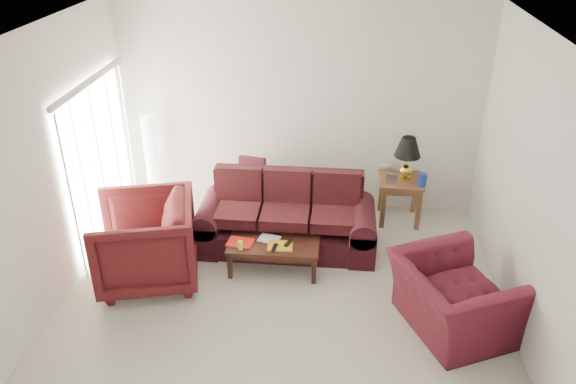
# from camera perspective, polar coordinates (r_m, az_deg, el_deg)

# --- Properties ---
(floor) EXTENTS (5.00, 5.00, 0.00)m
(floor) POSITION_cam_1_polar(r_m,az_deg,el_deg) (6.42, -0.77, -11.91)
(floor) COLOR beige
(floor) RESTS_ON ground
(blinds) EXTENTS (0.10, 2.00, 2.16)m
(blinds) POSITION_cam_1_polar(r_m,az_deg,el_deg) (7.51, -18.36, 2.67)
(blinds) COLOR silver
(blinds) RESTS_ON ground
(sofa) EXTENTS (2.35, 1.13, 0.94)m
(sofa) POSITION_cam_1_polar(r_m,az_deg,el_deg) (7.21, -0.21, -2.37)
(sofa) COLOR black
(sofa) RESTS_ON ground
(throw_pillow) EXTENTS (0.40, 0.25, 0.39)m
(throw_pillow) POSITION_cam_1_polar(r_m,az_deg,el_deg) (7.86, -3.69, 2.23)
(throw_pillow) COLOR black
(throw_pillow) RESTS_ON sofa
(end_table) EXTENTS (0.60, 0.60, 0.64)m
(end_table) POSITION_cam_1_polar(r_m,az_deg,el_deg) (8.04, 11.25, -0.74)
(end_table) COLOR #472F18
(end_table) RESTS_ON ground
(table_lamp) EXTENTS (0.48, 0.48, 0.60)m
(table_lamp) POSITION_cam_1_polar(r_m,az_deg,el_deg) (7.81, 11.98, 3.38)
(table_lamp) COLOR #E4BF47
(table_lamp) RESTS_ON end_table
(clock) EXTENTS (0.16, 0.09, 0.15)m
(clock) POSITION_cam_1_polar(r_m,az_deg,el_deg) (7.70, 10.53, 1.31)
(clock) COLOR #B9B8BD
(clock) RESTS_ON end_table
(blue_canister) EXTENTS (0.13, 0.13, 0.17)m
(blue_canister) POSITION_cam_1_polar(r_m,az_deg,el_deg) (7.74, 13.50, 1.21)
(blue_canister) COLOR #182EA0
(blue_canister) RESTS_ON end_table
(picture_frame) EXTENTS (0.16, 0.19, 0.06)m
(picture_frame) POSITION_cam_1_polar(r_m,az_deg,el_deg) (8.06, 10.06, 2.69)
(picture_frame) COLOR silver
(picture_frame) RESTS_ON end_table
(floor_lamp) EXTENTS (0.29, 0.29, 1.43)m
(floor_lamp) POSITION_cam_1_polar(r_m,az_deg,el_deg) (8.30, -13.61, 2.99)
(floor_lamp) COLOR white
(floor_lamp) RESTS_ON ground
(armchair_left) EXTENTS (1.39, 1.36, 1.04)m
(armchair_left) POSITION_cam_1_polar(r_m,az_deg,el_deg) (6.79, -14.27, -4.94)
(armchair_left) COLOR #3E0E10
(armchair_left) RESTS_ON ground
(armchair_right) EXTENTS (1.44, 1.52, 0.77)m
(armchair_right) POSITION_cam_1_polar(r_m,az_deg,el_deg) (6.21, 16.39, -10.28)
(armchair_right) COLOR #440F19
(armchair_right) RESTS_ON ground
(coffee_table) EXTENTS (1.23, 0.88, 0.39)m
(coffee_table) POSITION_cam_1_polar(r_m,az_deg,el_deg) (6.92, -1.43, -6.51)
(coffee_table) COLOR black
(coffee_table) RESTS_ON ground
(magazine_red) EXTENTS (0.34, 0.27, 0.02)m
(magazine_red) POSITION_cam_1_polar(r_m,az_deg,el_deg) (6.83, -4.87, -5.14)
(magazine_red) COLOR red
(magazine_red) RESTS_ON coffee_table
(magazine_white) EXTENTS (0.29, 0.25, 0.01)m
(magazine_white) POSITION_cam_1_polar(r_m,az_deg,el_deg) (6.88, -1.93, -4.77)
(magazine_white) COLOR white
(magazine_white) RESTS_ON coffee_table
(magazine_orange) EXTENTS (0.31, 0.24, 0.02)m
(magazine_orange) POSITION_cam_1_polar(r_m,az_deg,el_deg) (6.74, -0.80, -5.48)
(magazine_orange) COLOR #F1AA1C
(magazine_orange) RESTS_ON coffee_table
(remote_a) EXTENTS (0.07, 0.17, 0.02)m
(remote_a) POSITION_cam_1_polar(r_m,az_deg,el_deg) (6.68, -1.38, -5.67)
(remote_a) COLOR black
(remote_a) RESTS_ON coffee_table
(remote_b) EXTENTS (0.10, 0.17, 0.02)m
(remote_b) POSITION_cam_1_polar(r_m,az_deg,el_deg) (6.77, 0.06, -5.17)
(remote_b) COLOR black
(remote_b) RESTS_ON coffee_table
(yellow_glass) EXTENTS (0.07, 0.07, 0.11)m
(yellow_glass) POSITION_cam_1_polar(r_m,az_deg,el_deg) (6.69, -4.88, -5.41)
(yellow_glass) COLOR #E4F135
(yellow_glass) RESTS_ON coffee_table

